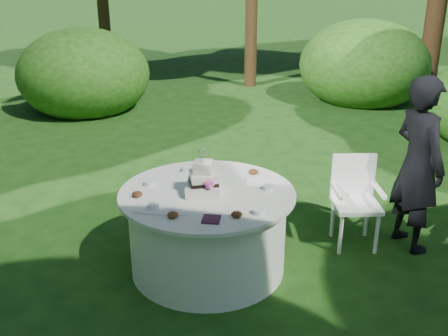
% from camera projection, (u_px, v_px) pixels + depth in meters
% --- Properties ---
extents(ground, '(80.00, 80.00, 0.00)m').
position_uv_depth(ground, '(208.00, 267.00, 4.88)').
color(ground, '#153A10').
rests_on(ground, ground).
extents(napkins, '(0.14, 0.14, 0.02)m').
position_uv_depth(napkins, '(211.00, 219.00, 4.09)').
color(napkins, '#481E36').
rests_on(napkins, table).
extents(feather_plume, '(0.48, 0.07, 0.01)m').
position_uv_depth(feather_plume, '(162.00, 213.00, 4.19)').
color(feather_plume, white).
rests_on(feather_plume, table).
extents(guest, '(0.65, 0.75, 1.72)m').
position_uv_depth(guest, '(418.00, 165.00, 4.97)').
color(guest, black).
rests_on(guest, ground).
extents(table, '(1.56, 1.56, 0.77)m').
position_uv_depth(table, '(208.00, 230.00, 4.74)').
color(table, white).
rests_on(table, ground).
extents(cake, '(0.31, 0.31, 0.42)m').
position_uv_depth(cake, '(204.00, 182.00, 4.52)').
color(cake, white).
rests_on(cake, table).
extents(chair, '(0.50, 0.50, 0.90)m').
position_uv_depth(chair, '(355.00, 194.00, 5.16)').
color(chair, white).
rests_on(chair, ground).
extents(votives, '(1.17, 0.95, 0.04)m').
position_uv_depth(votives, '(203.00, 191.00, 4.57)').
color(votives, white).
rests_on(votives, table).
extents(petal_cups, '(1.04, 1.08, 0.05)m').
position_uv_depth(petal_cups, '(201.00, 197.00, 4.43)').
color(petal_cups, '#562D16').
rests_on(petal_cups, table).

